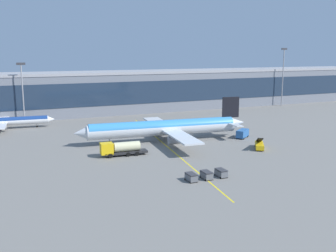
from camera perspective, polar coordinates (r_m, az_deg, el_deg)
name	(u,v)px	position (r m, az deg, el deg)	size (l,w,h in m)	color
ground_plane	(177,146)	(98.34, 1.35, -3.02)	(700.00, 700.00, 0.00)	slate
apron_lead_in_line	(166,146)	(99.20, -0.30, -2.89)	(0.30, 80.00, 0.01)	yellow
terminal_building	(150,90)	(160.22, -2.73, 5.25)	(221.74, 18.78, 16.28)	slate
main_airliner	(164,128)	(103.21, -0.52, -0.25)	(47.53, 38.02, 11.30)	silver
fuel_tanker	(121,148)	(89.70, -6.98, -3.29)	(10.98, 3.45, 3.25)	#232326
crew_van	(243,133)	(109.91, 10.92, -1.05)	(5.28, 4.63, 2.30)	#285B9E
belt_loader	(259,145)	(98.28, 13.30, -2.72)	(4.97, 6.46, 3.49)	yellow
baggage_cart_0	(191,177)	(72.13, 3.44, -7.51)	(1.65, 2.67, 1.48)	#595B60
baggage_cart_1	(206,175)	(73.58, 5.68, -7.18)	(1.65, 2.67, 1.48)	#595B60
baggage_cart_2	(221,173)	(75.14, 7.82, -6.85)	(1.65, 2.67, 1.48)	#595B60
commuter_jet_far	(5,121)	(130.14, -22.88, 0.63)	(29.90, 23.92, 7.09)	white
apron_light_mast_0	(22,88)	(137.09, -20.63, 5.30)	(2.80, 0.50, 20.25)	gray
apron_light_mast_1	(283,73)	(180.22, 16.57, 7.53)	(2.80, 0.50, 25.47)	gray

